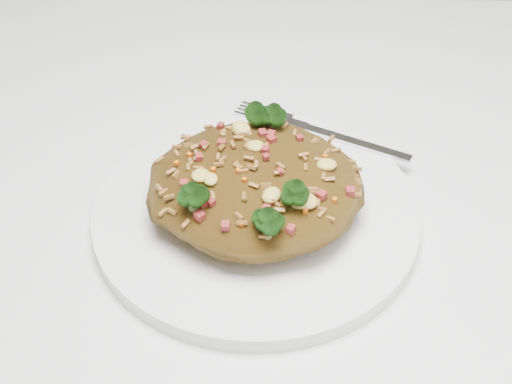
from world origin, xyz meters
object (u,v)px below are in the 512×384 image
(dining_table, at_px, (173,325))
(plate, at_px, (256,213))
(fried_rice, at_px, (256,178))
(fork, at_px, (330,135))

(dining_table, distance_m, plate, 0.12)
(dining_table, xyz_separation_m, plate, (0.07, 0.04, 0.10))
(dining_table, bearing_deg, plate, 27.15)
(dining_table, relative_size, fried_rice, 7.34)
(fried_rice, xyz_separation_m, fork, (0.06, 0.09, -0.03))
(plate, relative_size, fork, 1.66)
(dining_table, bearing_deg, fork, 43.35)
(plate, relative_size, fried_rice, 1.54)
(dining_table, relative_size, plate, 4.76)
(fork, bearing_deg, fried_rice, -98.85)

